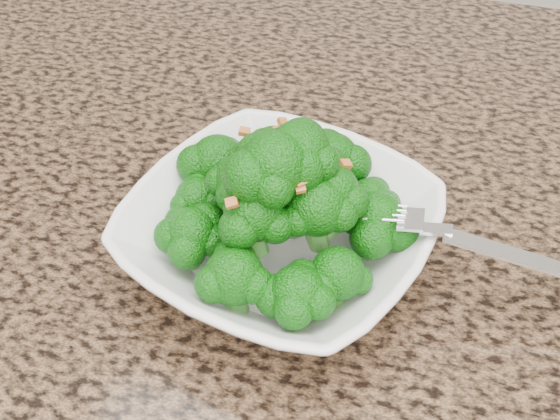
% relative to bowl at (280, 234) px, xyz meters
% --- Properties ---
extents(granite_counter, '(1.64, 1.04, 0.03)m').
position_rel_bowl_xyz_m(granite_counter, '(0.06, -0.06, -0.04)').
color(granite_counter, brown).
rests_on(granite_counter, cabinet).
extents(bowl, '(0.26, 0.26, 0.05)m').
position_rel_bowl_xyz_m(bowl, '(0.00, 0.00, 0.00)').
color(bowl, white).
rests_on(bowl, granite_counter).
extents(broccoli_pile, '(0.19, 0.19, 0.08)m').
position_rel_bowl_xyz_m(broccoli_pile, '(-0.00, 0.00, 0.06)').
color(broccoli_pile, '#0F5E0A').
rests_on(broccoli_pile, bowl).
extents(garlic_topping, '(0.11, 0.11, 0.01)m').
position_rel_bowl_xyz_m(garlic_topping, '(0.00, 0.00, 0.11)').
color(garlic_topping, '#BA692D').
rests_on(garlic_topping, broccoli_pile).
extents(fork, '(0.18, 0.04, 0.01)m').
position_rel_bowl_xyz_m(fork, '(0.11, 0.00, 0.03)').
color(fork, silver).
rests_on(fork, bowl).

